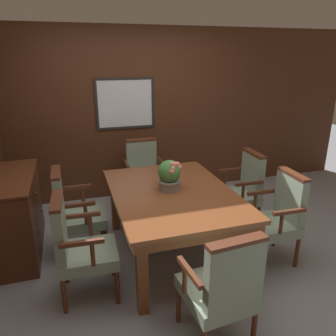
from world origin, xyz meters
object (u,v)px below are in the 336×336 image
(chair_left_far, at_px, (73,210))
(chair_left_near, at_px, (78,245))
(chair_right_near, at_px, (277,215))
(sideboard_cabinet, at_px, (15,215))
(potted_plant, at_px, (170,175))
(dining_table, at_px, (172,199))
(chair_right_far, at_px, (242,188))
(chair_head_near, at_px, (222,287))
(chair_head_far, at_px, (143,173))

(chair_left_far, bearing_deg, chair_left_near, -178.87)
(chair_right_near, height_order, sideboard_cabinet, chair_right_near)
(potted_plant, xyz_separation_m, sideboard_cabinet, (-1.57, 0.49, -0.46))
(chair_right_near, xyz_separation_m, sideboard_cabinet, (-2.59, 0.94, -0.07))
(dining_table, relative_size, potted_plant, 5.36)
(chair_left_near, relative_size, chair_right_near, 1.00)
(chair_left_near, height_order, chair_right_far, same)
(chair_head_near, bearing_deg, sideboard_cabinet, -53.06)
(chair_left_near, distance_m, sideboard_cabinet, 1.10)
(chair_head_near, bearing_deg, chair_left_near, -46.51)
(dining_table, bearing_deg, sideboard_cabinet, 160.98)
(chair_left_far, relative_size, sideboard_cabinet, 0.83)
(dining_table, bearing_deg, chair_head_near, -91.06)
(chair_head_near, height_order, potted_plant, potted_plant)
(potted_plant, bearing_deg, chair_head_far, 90.09)
(potted_plant, bearing_deg, sideboard_cabinet, 162.74)
(dining_table, relative_size, chair_head_far, 1.76)
(chair_head_far, height_order, sideboard_cabinet, chair_head_far)
(chair_right_far, relative_size, sideboard_cabinet, 0.83)
(chair_head_near, bearing_deg, chair_right_near, -145.87)
(chair_right_near, bearing_deg, dining_table, -109.65)
(dining_table, height_order, chair_right_far, chair_right_far)
(chair_right_far, relative_size, chair_left_far, 1.00)
(chair_left_near, height_order, potted_plant, potted_plant)
(chair_left_far, distance_m, chair_right_near, 2.12)
(sideboard_cabinet, bearing_deg, potted_plant, -17.26)
(chair_head_near, height_order, chair_left_far, same)
(chair_head_near, relative_size, chair_left_far, 1.00)
(dining_table, xyz_separation_m, chair_head_near, (-0.02, -1.21, -0.14))
(dining_table, height_order, chair_head_near, chair_head_near)
(chair_head_near, height_order, sideboard_cabinet, chair_head_near)
(chair_head_near, relative_size, sideboard_cabinet, 0.83)
(chair_right_near, relative_size, potted_plant, 3.05)
(chair_head_far, distance_m, potted_plant, 1.26)
(chair_head_near, height_order, chair_right_far, same)
(chair_right_near, xyz_separation_m, potted_plant, (-1.01, 0.45, 0.39))
(chair_head_far, relative_size, chair_left_far, 1.00)
(chair_left_near, height_order, chair_head_far, same)
(dining_table, xyz_separation_m, potted_plant, (-0.01, 0.06, 0.25))
(dining_table, distance_m, sideboard_cabinet, 1.69)
(chair_left_near, bearing_deg, potted_plant, -63.78)
(chair_head_near, distance_m, chair_left_near, 1.28)
(dining_table, relative_size, sideboard_cabinet, 1.46)
(chair_left_far, relative_size, potted_plant, 3.05)
(chair_left_near, height_order, sideboard_cabinet, chair_left_near)
(chair_left_near, xyz_separation_m, chair_head_far, (0.96, 1.62, 0.00))
(chair_left_near, xyz_separation_m, potted_plant, (0.96, 0.42, 0.39))
(chair_left_near, distance_m, potted_plant, 1.12)
(chair_head_far, height_order, chair_right_far, same)
(chair_left_near, height_order, chair_right_near, same)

